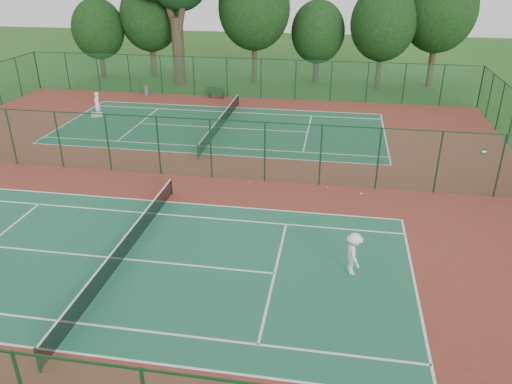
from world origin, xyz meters
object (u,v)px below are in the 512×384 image
kit_bag (97,115)px  player_far (97,104)px  trash_bin (146,90)px  player_near (354,254)px  bench (216,92)px

kit_bag → player_far: bearing=76.6°
player_far → trash_bin: player_far is taller
player_far → player_near: bearing=50.2°
player_near → kit_bag: size_ratio=2.12×
kit_bag → player_near: bearing=-65.6°
trash_bin → kit_bag: trash_bin is taller
player_near → bench: (-11.89, 25.68, -0.39)m
player_far → bench: bearing=133.6°
player_near → player_far: bearing=31.3°
player_near → trash_bin: size_ratio=2.04×
trash_bin → bench: (6.53, 0.06, 0.08)m
player_near → kit_bag: bearing=31.8°
player_far → trash_bin: size_ratio=2.10×
bench → player_near: bearing=-57.9°
kit_bag → bench: bearing=19.2°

